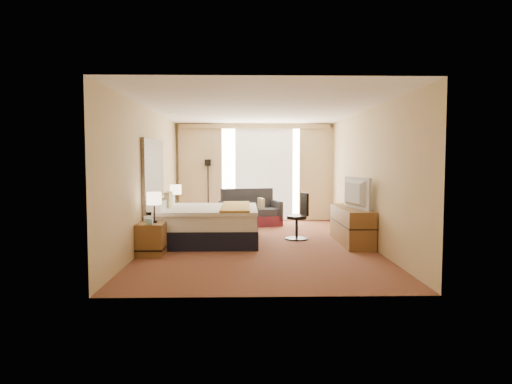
{
  "coord_description": "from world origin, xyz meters",
  "views": [
    {
      "loc": [
        -0.25,
        -8.82,
        1.63
      ],
      "look_at": [
        -0.04,
        0.4,
        0.98
      ],
      "focal_mm": 32.0,
      "sensor_mm": 36.0,
      "label": 1
    }
  ],
  "objects_px": {
    "media_dresser": "(352,225)",
    "lamp_right": "(176,190)",
    "desk_chair": "(299,219)",
    "television": "(352,193)",
    "lamp_left": "(154,199)",
    "nightstand_left": "(151,239)",
    "nightstand_right": "(174,220)",
    "floor_lamp": "(208,178)",
    "loveseat": "(250,213)",
    "bed": "(205,224)"
  },
  "relations": [
    {
      "from": "media_dresser",
      "to": "television",
      "type": "height_order",
      "value": "television"
    },
    {
      "from": "bed",
      "to": "lamp_right",
      "type": "relative_size",
      "value": 3.92
    },
    {
      "from": "nightstand_right",
      "to": "lamp_left",
      "type": "height_order",
      "value": "lamp_left"
    },
    {
      "from": "bed",
      "to": "television",
      "type": "distance_m",
      "value": 2.94
    },
    {
      "from": "desk_chair",
      "to": "television",
      "type": "relative_size",
      "value": 0.91
    },
    {
      "from": "loveseat",
      "to": "floor_lamp",
      "type": "bearing_deg",
      "value": 128.5
    },
    {
      "from": "floor_lamp",
      "to": "lamp_left",
      "type": "height_order",
      "value": "floor_lamp"
    },
    {
      "from": "desk_chair",
      "to": "media_dresser",
      "type": "bearing_deg",
      "value": -39.04
    },
    {
      "from": "desk_chair",
      "to": "lamp_left",
      "type": "relative_size",
      "value": 1.82
    },
    {
      "from": "nightstand_left",
      "to": "loveseat",
      "type": "bearing_deg",
      "value": 63.89
    },
    {
      "from": "media_dresser",
      "to": "desk_chair",
      "type": "bearing_deg",
      "value": 155.26
    },
    {
      "from": "nightstand_left",
      "to": "floor_lamp",
      "type": "height_order",
      "value": "floor_lamp"
    },
    {
      "from": "bed",
      "to": "floor_lamp",
      "type": "distance_m",
      "value": 3.25
    },
    {
      "from": "nightstand_left",
      "to": "television",
      "type": "bearing_deg",
      "value": 12.75
    },
    {
      "from": "nightstand_left",
      "to": "media_dresser",
      "type": "height_order",
      "value": "media_dresser"
    },
    {
      "from": "bed",
      "to": "lamp_right",
      "type": "height_order",
      "value": "lamp_right"
    },
    {
      "from": "nightstand_right",
      "to": "desk_chair",
      "type": "distance_m",
      "value": 2.9
    },
    {
      "from": "nightstand_left",
      "to": "lamp_right",
      "type": "relative_size",
      "value": 1.05
    },
    {
      "from": "loveseat",
      "to": "desk_chair",
      "type": "relative_size",
      "value": 1.67
    },
    {
      "from": "lamp_left",
      "to": "media_dresser",
      "type": "bearing_deg",
      "value": 15.13
    },
    {
      "from": "nightstand_right",
      "to": "media_dresser",
      "type": "xyz_separation_m",
      "value": [
        3.7,
        -1.45,
        0.07
      ]
    },
    {
      "from": "media_dresser",
      "to": "lamp_right",
      "type": "height_order",
      "value": "lamp_right"
    },
    {
      "from": "media_dresser",
      "to": "lamp_right",
      "type": "xyz_separation_m",
      "value": [
        -3.64,
        1.41,
        0.61
      ]
    },
    {
      "from": "nightstand_right",
      "to": "floor_lamp",
      "type": "distance_m",
      "value": 2.15
    },
    {
      "from": "television",
      "to": "floor_lamp",
      "type": "bearing_deg",
      "value": 28.69
    },
    {
      "from": "bed",
      "to": "floor_lamp",
      "type": "height_order",
      "value": "floor_lamp"
    },
    {
      "from": "nightstand_left",
      "to": "nightstand_right",
      "type": "bearing_deg",
      "value": 90.0
    },
    {
      "from": "nightstand_right",
      "to": "floor_lamp",
      "type": "bearing_deg",
      "value": 71.29
    },
    {
      "from": "media_dresser",
      "to": "floor_lamp",
      "type": "height_order",
      "value": "floor_lamp"
    },
    {
      "from": "desk_chair",
      "to": "lamp_right",
      "type": "xyz_separation_m",
      "value": [
        -2.66,
        0.96,
        0.53
      ]
    },
    {
      "from": "loveseat",
      "to": "lamp_left",
      "type": "distance_m",
      "value": 3.92
    },
    {
      "from": "nightstand_left",
      "to": "media_dresser",
      "type": "distance_m",
      "value": 3.85
    },
    {
      "from": "nightstand_left",
      "to": "floor_lamp",
      "type": "xyz_separation_m",
      "value": [
        0.63,
        4.35,
        0.89
      ]
    },
    {
      "from": "television",
      "to": "bed",
      "type": "bearing_deg",
      "value": 70.57
    },
    {
      "from": "lamp_left",
      "to": "lamp_right",
      "type": "relative_size",
      "value": 1.0
    },
    {
      "from": "media_dresser",
      "to": "desk_chair",
      "type": "xyz_separation_m",
      "value": [
        -0.98,
        0.45,
        0.08
      ]
    },
    {
      "from": "nightstand_right",
      "to": "media_dresser",
      "type": "distance_m",
      "value": 3.97
    },
    {
      "from": "television",
      "to": "nightstand_left",
      "type": "bearing_deg",
      "value": 90.82
    },
    {
      "from": "nightstand_right",
      "to": "lamp_right",
      "type": "distance_m",
      "value": 0.69
    },
    {
      "from": "television",
      "to": "lamp_right",
      "type": "bearing_deg",
      "value": 53.62
    },
    {
      "from": "lamp_right",
      "to": "television",
      "type": "distance_m",
      "value": 3.95
    },
    {
      "from": "media_dresser",
      "to": "lamp_left",
      "type": "relative_size",
      "value": 3.41
    },
    {
      "from": "floor_lamp",
      "to": "television",
      "type": "xyz_separation_m",
      "value": [
        3.02,
        -3.52,
        -0.16
      ]
    },
    {
      "from": "floor_lamp",
      "to": "desk_chair",
      "type": "bearing_deg",
      "value": -53.69
    },
    {
      "from": "desk_chair",
      "to": "lamp_right",
      "type": "height_order",
      "value": "lamp_right"
    },
    {
      "from": "loveseat",
      "to": "floor_lamp",
      "type": "distance_m",
      "value": 1.62
    },
    {
      "from": "loveseat",
      "to": "lamp_right",
      "type": "height_order",
      "value": "lamp_right"
    },
    {
      "from": "floor_lamp",
      "to": "television",
      "type": "bearing_deg",
      "value": -49.37
    },
    {
      "from": "nightstand_left",
      "to": "loveseat",
      "type": "height_order",
      "value": "loveseat"
    },
    {
      "from": "lamp_right",
      "to": "television",
      "type": "bearing_deg",
      "value": -24.44
    }
  ]
}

